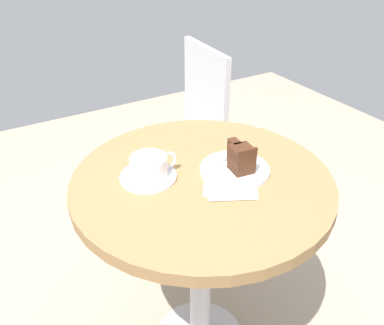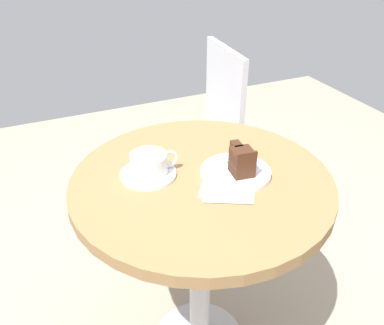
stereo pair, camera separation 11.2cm
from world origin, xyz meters
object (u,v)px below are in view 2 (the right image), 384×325
(cafe_chair, at_px, (205,132))
(napkin, at_px, (228,186))
(cake_slice, at_px, (241,161))
(coffee_cup, at_px, (150,163))
(fork, at_px, (237,159))
(saucer, at_px, (148,174))
(cake_plate, at_px, (236,172))
(teaspoon, at_px, (137,179))

(cafe_chair, bearing_deg, napkin, -16.76)
(cake_slice, distance_m, napkin, 0.08)
(coffee_cup, height_order, fork, coffee_cup)
(napkin, bearing_deg, saucer, 141.32)
(cake_plate, xyz_separation_m, cake_slice, (0.01, -0.01, 0.04))
(teaspoon, xyz_separation_m, cafe_chair, (0.47, 0.56, -0.22))
(saucer, distance_m, cake_plate, 0.25)
(coffee_cup, distance_m, teaspoon, 0.06)
(coffee_cup, distance_m, cafe_chair, 0.73)
(saucer, relative_size, cake_plate, 0.80)
(cake_slice, xyz_separation_m, fork, (0.03, 0.06, -0.03))
(cake_slice, bearing_deg, saucer, 155.20)
(coffee_cup, bearing_deg, teaspoon, -154.40)
(cake_plate, bearing_deg, cake_slice, -62.30)
(cake_plate, height_order, cafe_chair, cafe_chair)
(teaspoon, bearing_deg, napkin, -178.99)
(coffee_cup, xyz_separation_m, fork, (0.25, -0.04, -0.02))
(cake_plate, distance_m, napkin, 0.07)
(cake_slice, bearing_deg, fork, 68.01)
(coffee_cup, distance_m, fork, 0.26)
(napkin, xyz_separation_m, cafe_chair, (0.26, 0.67, -0.21))
(cake_plate, height_order, fork, fork)
(coffee_cup, relative_size, teaspoon, 1.46)
(cafe_chair, bearing_deg, coffee_cup, -34.71)
(fork, bearing_deg, coffee_cup, 166.61)
(fork, distance_m, cafe_chair, 0.64)
(coffee_cup, bearing_deg, napkin, -39.28)
(cake_plate, xyz_separation_m, fork, (0.03, 0.05, 0.01))
(saucer, distance_m, napkin, 0.23)
(cake_plate, distance_m, cafe_chair, 0.69)
(teaspoon, distance_m, fork, 0.30)
(napkin, distance_m, cafe_chair, 0.75)
(saucer, height_order, napkin, saucer)
(cake_slice, distance_m, cafe_chair, 0.72)
(teaspoon, xyz_separation_m, cake_slice, (0.27, -0.09, 0.04))
(teaspoon, height_order, cake_slice, cake_slice)
(saucer, relative_size, napkin, 0.78)
(cake_plate, bearing_deg, coffee_cup, 157.29)
(cake_slice, height_order, napkin, cake_slice)
(napkin, bearing_deg, cafe_chair, 69.18)
(teaspoon, relative_size, cake_slice, 1.00)
(saucer, relative_size, cafe_chair, 0.17)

